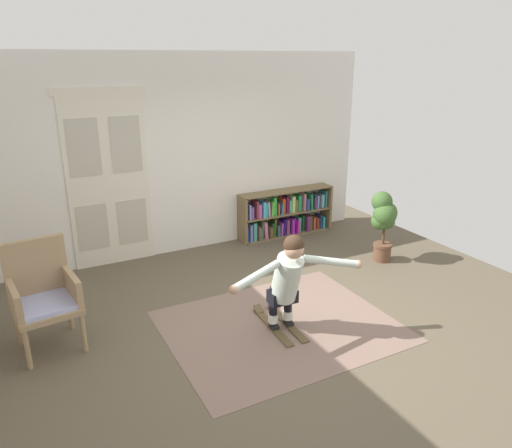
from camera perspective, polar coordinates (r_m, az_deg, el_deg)
The scene contains 9 objects.
ground_plane at distance 5.46m, azimuth 1.70°, elevation -11.81°, with size 7.20×7.20×0.00m, color brown.
back_wall at distance 7.19m, azimuth -8.54°, elevation 8.05°, with size 6.00×0.10×2.90m, color silver.
double_door at distance 6.90m, azimuth -17.11°, elevation 5.08°, with size 1.22×0.05×2.45m.
rug at distance 5.42m, azimuth 2.89°, elevation -12.00°, with size 2.44×1.98×0.01m, color #7C6257.
bookshelf at distance 7.95m, azimuth 3.42°, elevation 1.07°, with size 1.65×0.30×0.76m.
wicker_chair at distance 5.29m, azimuth -23.94°, elevation -7.52°, with size 0.67×0.67×1.10m.
potted_plant at distance 7.07m, azimuth 14.93°, elevation 0.66°, with size 0.45×0.43×1.03m.
skis_pair at distance 5.44m, azimuth 2.74°, elevation -11.67°, with size 0.32×0.87×0.07m.
person_skier at distance 5.00m, azimuth 3.78°, elevation -6.23°, with size 1.48×0.57×1.09m.
Camera 1 is at (-2.33, -4.06, 2.81)m, focal length 33.73 mm.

